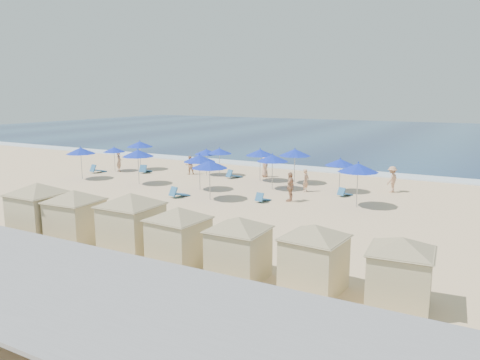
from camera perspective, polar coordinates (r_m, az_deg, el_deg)
name	(u,v)px	position (r m, az deg, el deg)	size (l,w,h in m)	color
ground	(205,202)	(29.29, -4.26, -2.71)	(160.00, 160.00, 0.00)	beige
ocean	(391,135)	(80.58, 17.98, 5.24)	(160.00, 80.00, 0.06)	#0E254F
surf_line	(300,168)	(42.82, 7.27, 1.48)	(160.00, 2.50, 0.08)	white
seawall	(6,257)	(19.78, -26.67, -8.38)	(160.00, 6.10, 1.22)	gray
trash_bin	(120,213)	(25.75, -14.38, -3.88)	(0.86, 0.86, 0.86)	black
cabana_0	(38,203)	(23.66, -23.37, -2.62)	(4.62, 4.62, 2.90)	beige
cabana_1	(75,210)	(22.15, -19.50, -3.48)	(4.32, 4.32, 2.72)	beige
cabana_2	(131,216)	(20.14, -13.11, -4.24)	(4.58, 4.58, 2.88)	beige
cabana_3	(179,229)	(18.39, -7.50, -5.95)	(4.16, 4.16, 2.61)	beige
cabana_4	(239,240)	(17.02, -0.17, -7.32)	(4.08, 4.08, 2.56)	beige
cabana_5	(314,249)	(16.27, 9.06, -8.30)	(4.08, 4.08, 2.57)	beige
cabana_6	(401,263)	(15.65, 19.00, -9.58)	(4.03, 4.03, 2.53)	beige
umbrella_0	(114,150)	(42.13, -15.10, 3.59)	(1.91, 1.91, 2.17)	#A5A8AD
umbrella_1	(81,151)	(38.87, -18.86, 3.40)	(2.29, 2.29, 2.60)	#A5A8AD
umbrella_2	(140,144)	(42.38, -12.12, 4.30)	(2.31, 2.31, 2.63)	#A5A8AD
umbrella_3	(138,153)	(35.50, -12.34, 3.21)	(2.36, 2.36, 2.69)	#A5A8AD
umbrella_4	(219,151)	(38.33, -2.54, 3.55)	(2.08, 2.08, 2.37)	#A5A8AD
umbrella_5	(199,158)	(32.71, -4.96, 2.65)	(2.27, 2.27, 2.58)	#A5A8AD
umbrella_6	(210,164)	(29.58, -3.72, 1.92)	(2.31, 2.31, 2.63)	#A5A8AD
umbrella_7	(260,152)	(36.00, 2.48, 3.37)	(2.25, 2.25, 2.57)	#A5A8AD
umbrella_8	(272,158)	(32.84, 3.98, 2.68)	(2.26, 2.26, 2.57)	#A5A8AD
umbrella_9	(295,152)	(35.17, 6.70, 3.36)	(2.39, 2.39, 2.71)	#A5A8AD
umbrella_10	(340,162)	(32.57, 12.12, 2.14)	(2.10, 2.10, 2.40)	#A5A8AD
umbrella_11	(358,168)	(28.42, 14.20, 1.47)	(2.41, 2.41, 2.74)	#A5A8AD
umbrella_12	(206,152)	(38.73, -4.13, 3.45)	(1.98, 1.98, 2.25)	#A5A8AD
beach_chair_0	(97,170)	(41.91, -17.06, 1.21)	(0.86, 1.45, 0.75)	#2A669B
beach_chair_1	(145,170)	(40.79, -11.50, 1.22)	(0.90, 1.46, 0.75)	#2A669B
beach_chair_2	(233,175)	(37.52, -0.87, 0.62)	(1.06, 1.43, 0.72)	#2A669B
beach_chair_3	(178,193)	(30.83, -7.60, -1.62)	(0.96, 1.48, 0.75)	#2A669B
beach_chair_4	(262,198)	(29.27, 2.71, -2.26)	(0.65, 1.22, 0.64)	#2A669B
beach_chair_5	(344,193)	(31.61, 12.56, -1.56)	(0.86, 1.24, 0.62)	#2A669B
beachgoer_0	(119,162)	(41.89, -14.52, 2.19)	(0.64, 0.42, 1.76)	tan
beachgoer_1	(190,165)	(39.44, -6.16, 1.84)	(0.76, 0.60, 1.57)	tan
beachgoer_2	(290,187)	(29.42, 6.15, -0.82)	(1.10, 0.46, 1.87)	tan
beachgoer_3	(392,179)	(33.71, 18.04, 0.09)	(1.16, 0.67, 1.79)	tan
beachgoer_4	(265,167)	(37.99, 3.05, 1.61)	(0.80, 0.52, 1.64)	tan
beachgoer_5	(306,180)	(32.51, 8.03, -0.05)	(0.57, 0.38, 1.58)	tan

